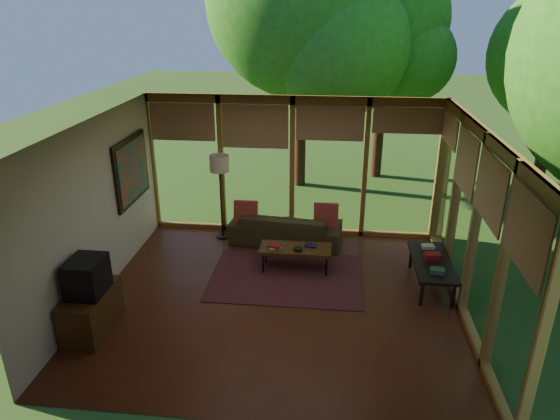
# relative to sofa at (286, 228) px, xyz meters

# --- Properties ---
(floor) EXTENTS (5.50, 5.50, 0.00)m
(floor) POSITION_rel_sofa_xyz_m (0.07, -2.00, -0.30)
(floor) COLOR #582817
(floor) RESTS_ON ground
(ceiling) EXTENTS (5.50, 5.50, 0.00)m
(ceiling) POSITION_rel_sofa_xyz_m (0.07, -2.00, 2.40)
(ceiling) COLOR silver
(ceiling) RESTS_ON ground
(wall_left) EXTENTS (0.04, 5.00, 2.70)m
(wall_left) POSITION_rel_sofa_xyz_m (-2.68, -2.00, 1.05)
(wall_left) COLOR silver
(wall_left) RESTS_ON ground
(wall_front) EXTENTS (5.50, 0.04, 2.70)m
(wall_front) POSITION_rel_sofa_xyz_m (0.07, -4.50, 1.05)
(wall_front) COLOR silver
(wall_front) RESTS_ON ground
(window_wall_back) EXTENTS (5.50, 0.12, 2.70)m
(window_wall_back) POSITION_rel_sofa_xyz_m (0.07, 0.50, 1.05)
(window_wall_back) COLOR olive
(window_wall_back) RESTS_ON ground
(window_wall_right) EXTENTS (0.12, 5.00, 2.70)m
(window_wall_right) POSITION_rel_sofa_xyz_m (2.82, -2.00, 1.05)
(window_wall_right) COLOR olive
(window_wall_right) RESTS_ON ground
(tree_nw) EXTENTS (4.32, 4.32, 6.47)m
(tree_nw) POSITION_rel_sofa_xyz_m (0.02, 3.45, 4.00)
(tree_nw) COLOR #3E2116
(tree_nw) RESTS_ON ground
(tree_ne) EXTENTS (2.97, 2.97, 5.36)m
(tree_ne) POSITION_rel_sofa_xyz_m (1.98, 4.37, 3.55)
(tree_ne) COLOR #3E2116
(tree_ne) RESTS_ON ground
(rug) EXTENTS (2.51, 1.78, 0.01)m
(rug) POSITION_rel_sofa_xyz_m (0.14, -1.33, -0.30)
(rug) COLOR maroon
(rug) RESTS_ON floor
(sofa) EXTENTS (2.15, 1.03, 0.60)m
(sofa) POSITION_rel_sofa_xyz_m (0.00, 0.00, 0.00)
(sofa) COLOR #3D341E
(sofa) RESTS_ON floor
(pillow_left) EXTENTS (0.44, 0.23, 0.46)m
(pillow_left) POSITION_rel_sofa_xyz_m (-0.75, -0.05, 0.30)
(pillow_left) COLOR maroon
(pillow_left) RESTS_ON sofa
(pillow_right) EXTENTS (0.45, 0.24, 0.47)m
(pillow_right) POSITION_rel_sofa_xyz_m (0.75, -0.05, 0.30)
(pillow_right) COLOR maroon
(pillow_right) RESTS_ON sofa
(ct_book_lower) EXTENTS (0.23, 0.21, 0.03)m
(ct_book_lower) POSITION_rel_sofa_xyz_m (-0.08, -1.10, 0.14)
(ct_book_lower) COLOR beige
(ct_book_lower) RESTS_ON coffee_table
(ct_book_upper) EXTENTS (0.22, 0.18, 0.03)m
(ct_book_upper) POSITION_rel_sofa_xyz_m (-0.08, -1.10, 0.17)
(ct_book_upper) COLOR maroon
(ct_book_upper) RESTS_ON coffee_table
(ct_book_side) EXTENTS (0.22, 0.18, 0.03)m
(ct_book_side) POSITION_rel_sofa_xyz_m (0.52, -0.97, 0.14)
(ct_book_side) COLOR #161733
(ct_book_side) RESTS_ON coffee_table
(ct_bowl) EXTENTS (0.16, 0.16, 0.07)m
(ct_bowl) POSITION_rel_sofa_xyz_m (0.32, -1.15, 0.16)
(ct_bowl) COLOR black
(ct_bowl) RESTS_ON coffee_table
(media_cabinet) EXTENTS (0.50, 1.00, 0.60)m
(media_cabinet) POSITION_rel_sofa_xyz_m (-2.40, -3.05, -0.00)
(media_cabinet) COLOR #4E3015
(media_cabinet) RESTS_ON floor
(television) EXTENTS (0.45, 0.55, 0.50)m
(television) POSITION_rel_sofa_xyz_m (-2.38, -3.05, 0.55)
(television) COLOR black
(television) RESTS_ON media_cabinet
(console_book_a) EXTENTS (0.22, 0.18, 0.07)m
(console_book_a) POSITION_rel_sofa_xyz_m (2.47, -1.74, 0.19)
(console_book_a) COLOR #305443
(console_book_a) RESTS_ON side_console
(console_book_b) EXTENTS (0.24, 0.18, 0.10)m
(console_book_b) POSITION_rel_sofa_xyz_m (2.47, -1.29, 0.20)
(console_book_b) COLOR maroon
(console_book_b) RESTS_ON side_console
(console_book_c) EXTENTS (0.22, 0.17, 0.05)m
(console_book_c) POSITION_rel_sofa_xyz_m (2.47, -0.89, 0.18)
(console_book_c) COLOR beige
(console_book_c) RESTS_ON side_console
(floor_lamp) EXTENTS (0.36, 0.36, 1.65)m
(floor_lamp) POSITION_rel_sofa_xyz_m (-1.25, 0.11, 1.10)
(floor_lamp) COLOR black
(floor_lamp) RESTS_ON floor
(coffee_table) EXTENTS (1.20, 0.50, 0.43)m
(coffee_table) POSITION_rel_sofa_xyz_m (0.27, -1.05, 0.09)
(coffee_table) COLOR #4E3015
(coffee_table) RESTS_ON floor
(side_console) EXTENTS (0.60, 1.40, 0.46)m
(side_console) POSITION_rel_sofa_xyz_m (2.47, -1.34, 0.11)
(side_console) COLOR black
(side_console) RESTS_ON floor
(wall_painting) EXTENTS (0.06, 1.35, 1.15)m
(wall_painting) POSITION_rel_sofa_xyz_m (-2.64, -0.60, 1.25)
(wall_painting) COLOR black
(wall_painting) RESTS_ON wall_left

